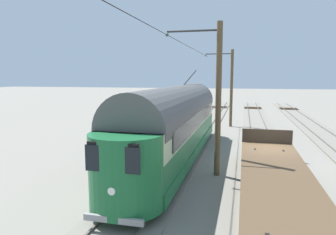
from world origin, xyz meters
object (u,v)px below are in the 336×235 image
at_px(vintage_streetcar, 176,122).
at_px(catenary_pole_foreground, 231,87).
at_px(spare_tie_stack, 112,167).
at_px(flatcar_adjacent, 278,180).
at_px(catenary_pole_mid_near, 217,97).

xyz_separation_m(vintage_streetcar, catenary_pole_foreground, (-2.47, -13.23, 1.59)).
xyz_separation_m(catenary_pole_foreground, spare_tie_stack, (5.15, 16.13, -3.58)).
xyz_separation_m(flatcar_adjacent, catenary_pole_foreground, (2.63, -18.03, 2.99)).
relative_size(catenary_pole_foreground, catenary_pole_mid_near, 1.00).
xyz_separation_m(flatcar_adjacent, spare_tie_stack, (7.78, -1.89, -0.59)).
relative_size(vintage_streetcar, spare_tie_stack, 7.43).
bearing_deg(vintage_streetcar, flatcar_adjacent, 136.76).
xyz_separation_m(vintage_streetcar, spare_tie_stack, (2.69, 2.90, -1.99)).
height_order(catenary_pole_mid_near, spare_tie_stack, catenary_pole_mid_near).
xyz_separation_m(catenary_pole_foreground, catenary_pole_mid_near, (0.00, 15.35, 0.00)).
bearing_deg(catenary_pole_mid_near, spare_tie_stack, 8.60).
height_order(vintage_streetcar, catenary_pole_foreground, catenary_pole_foreground).
bearing_deg(spare_tie_stack, flatcar_adjacent, 166.34).
relative_size(catenary_pole_foreground, spare_tie_stack, 3.08).
xyz_separation_m(catenary_pole_mid_near, spare_tie_stack, (5.15, 0.78, -3.58)).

